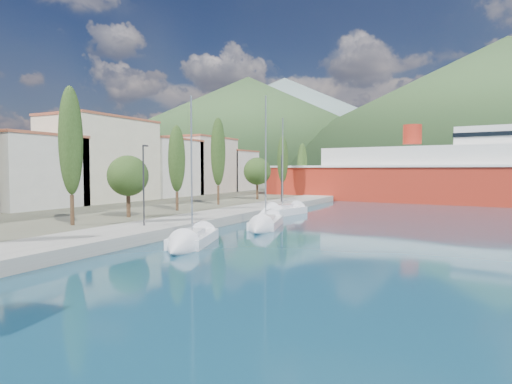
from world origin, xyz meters
The scene contains 10 objects.
ground centered at (0.00, 120.00, 0.00)m, with size 1400.00×1400.00×0.00m, color #123B4F.
quay centered at (-9.00, 26.00, 0.40)m, with size 5.00×88.00×0.80m, color gray.
land_strip centered at (-47.00, 36.00, 0.35)m, with size 70.00×148.00×0.70m, color #565644.
town_buildings centered at (-32.00, 36.91, 5.57)m, with size 9.20×69.20×11.30m.
tree_row centered at (-14.66, 31.67, 5.77)m, with size 3.98×63.33×10.73m.
lamp_posts centered at (-9.00, 15.45, 4.08)m, with size 0.15×46.68×6.06m.
sailboat_near centered at (-3.19, 10.36, 0.29)m, with size 4.48×7.77×10.71m.
sailboat_mid centered at (-2.48, 20.17, 0.30)m, with size 4.42×8.79×12.23m.
sailboat_far centered at (-5.90, 30.40, 0.33)m, with size 4.00×8.28×11.68m.
ferry centered at (13.81, 59.99, 3.90)m, with size 65.46×19.22×12.81m.
Camera 1 is at (12.76, -11.75, 5.01)m, focal length 30.00 mm.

